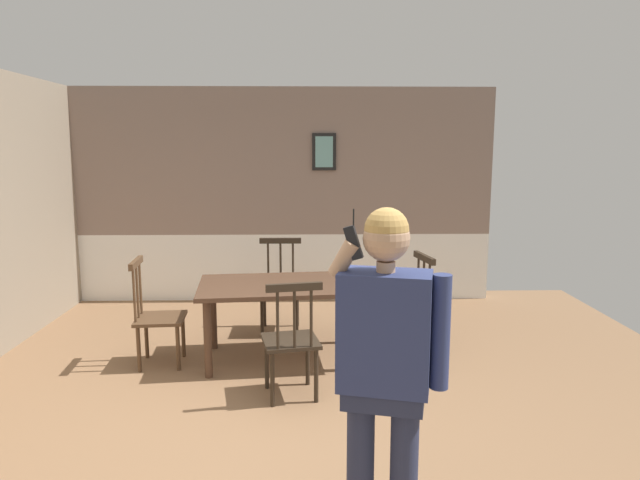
{
  "coord_description": "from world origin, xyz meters",
  "views": [
    {
      "loc": [
        0.31,
        -3.78,
        2.0
      ],
      "look_at": [
        0.39,
        -0.4,
        1.44
      ],
      "focal_mm": 31.79,
      "sensor_mm": 36.0,
      "label": 1
    }
  ],
  "objects_px": {
    "chair_near_window": "(156,315)",
    "chair_opposite_corner": "(406,306)",
    "chair_by_doorway": "(280,287)",
    "dining_table": "(284,293)",
    "person_figure": "(386,355)",
    "chair_at_table_head": "(291,340)"
  },
  "relations": [
    {
      "from": "chair_near_window",
      "to": "chair_opposite_corner",
      "type": "relative_size",
      "value": 1.02
    },
    {
      "from": "chair_near_window",
      "to": "chair_by_doorway",
      "type": "distance_m",
      "value": 1.46
    },
    {
      "from": "chair_by_doorway",
      "to": "dining_table",
      "type": "bearing_deg",
      "value": 95.37
    },
    {
      "from": "chair_near_window",
      "to": "person_figure",
      "type": "xyz_separation_m",
      "value": [
        1.77,
        -2.44,
        0.53
      ]
    },
    {
      "from": "chair_by_doorway",
      "to": "chair_opposite_corner",
      "type": "bearing_deg",
      "value": 149.72
    },
    {
      "from": "chair_at_table_head",
      "to": "person_figure",
      "type": "bearing_deg",
      "value": -84.51
    },
    {
      "from": "chair_near_window",
      "to": "chair_at_table_head",
      "type": "xyz_separation_m",
      "value": [
        1.26,
        -0.73,
        0.01
      ]
    },
    {
      "from": "chair_by_doorway",
      "to": "chair_near_window",
      "type": "bearing_deg",
      "value": 41.44
    },
    {
      "from": "dining_table",
      "to": "person_figure",
      "type": "xyz_separation_m",
      "value": [
        0.59,
        -2.55,
        0.35
      ]
    },
    {
      "from": "chair_by_doorway",
      "to": "chair_at_table_head",
      "type": "relative_size",
      "value": 1.02
    },
    {
      "from": "chair_at_table_head",
      "to": "chair_opposite_corner",
      "type": "bearing_deg",
      "value": 30.61
    },
    {
      "from": "dining_table",
      "to": "chair_by_doorway",
      "type": "bearing_deg",
      "value": 95.36
    },
    {
      "from": "dining_table",
      "to": "chair_at_table_head",
      "type": "bearing_deg",
      "value": -84.13
    },
    {
      "from": "chair_at_table_head",
      "to": "chair_opposite_corner",
      "type": "distance_m",
      "value": 1.46
    },
    {
      "from": "chair_by_doorway",
      "to": "chair_opposite_corner",
      "type": "xyz_separation_m",
      "value": [
        1.25,
        -0.73,
        -0.01
      ]
    },
    {
      "from": "chair_opposite_corner",
      "to": "person_figure",
      "type": "height_order",
      "value": "person_figure"
    },
    {
      "from": "chair_at_table_head",
      "to": "person_figure",
      "type": "relative_size",
      "value": 0.57
    },
    {
      "from": "chair_by_doorway",
      "to": "person_figure",
      "type": "distance_m",
      "value": 3.51
    },
    {
      "from": "dining_table",
      "to": "chair_opposite_corner",
      "type": "distance_m",
      "value": 1.19
    },
    {
      "from": "chair_near_window",
      "to": "chair_at_table_head",
      "type": "height_order",
      "value": "chair_near_window"
    },
    {
      "from": "chair_by_doorway",
      "to": "chair_at_table_head",
      "type": "height_order",
      "value": "chair_by_doorway"
    },
    {
      "from": "chair_at_table_head",
      "to": "chair_opposite_corner",
      "type": "height_order",
      "value": "chair_at_table_head"
    }
  ]
}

